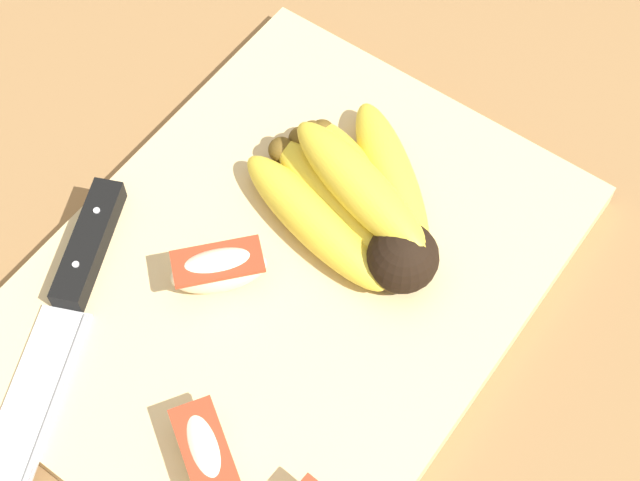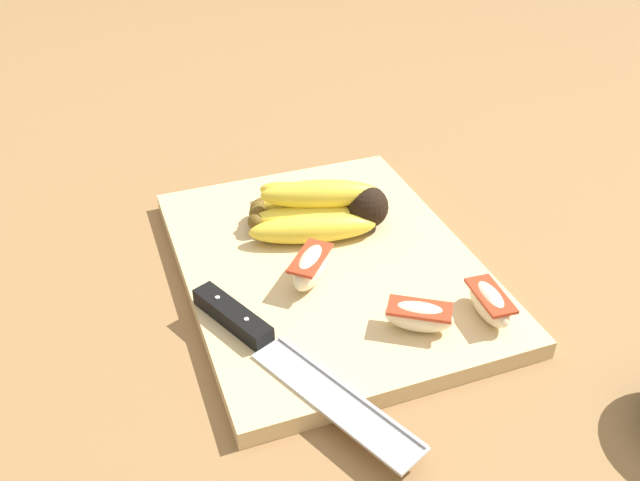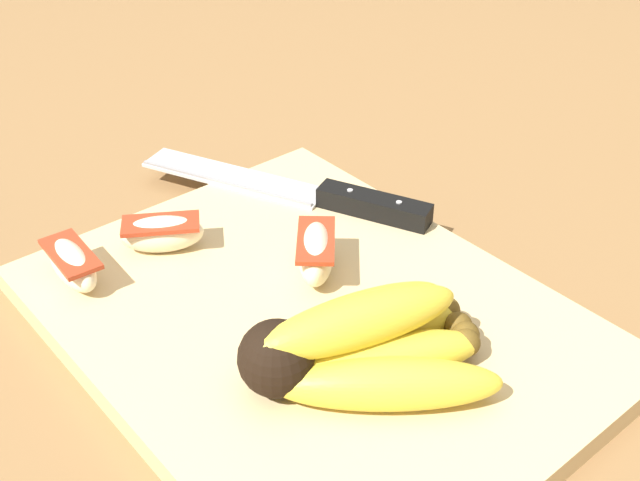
% 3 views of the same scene
% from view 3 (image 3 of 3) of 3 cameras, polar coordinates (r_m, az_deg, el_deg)
% --- Properties ---
extents(ground_plane, '(6.00, 6.00, 0.00)m').
position_cam_3_polar(ground_plane, '(0.62, 0.15, -5.30)').
color(ground_plane, olive).
extents(cutting_board, '(0.40, 0.31, 0.02)m').
position_cam_3_polar(cutting_board, '(0.59, -0.55, -5.86)').
color(cutting_board, '#DBBC84').
rests_on(cutting_board, ground_plane).
extents(banana_bunch, '(0.15, 0.17, 0.06)m').
position_cam_3_polar(banana_bunch, '(0.53, 2.75, -7.46)').
color(banana_bunch, black).
rests_on(banana_bunch, cutting_board).
extents(chefs_knife, '(0.27, 0.14, 0.02)m').
position_cam_3_polar(chefs_knife, '(0.71, 0.19, 3.21)').
color(chefs_knife, silver).
rests_on(chefs_knife, cutting_board).
extents(apple_wedge_near, '(0.07, 0.06, 0.04)m').
position_cam_3_polar(apple_wedge_near, '(0.61, -0.29, -0.86)').
color(apple_wedge_near, '#F4E5C1').
rests_on(apple_wedge_near, cutting_board).
extents(apple_wedge_middle, '(0.06, 0.07, 0.03)m').
position_cam_3_polar(apple_wedge_middle, '(0.65, -11.15, 0.53)').
color(apple_wedge_middle, '#F4E5C1').
rests_on(apple_wedge_middle, cutting_board).
extents(apple_wedge_far, '(0.07, 0.03, 0.03)m').
position_cam_3_polar(apple_wedge_far, '(0.63, -17.14, -1.59)').
color(apple_wedge_far, '#F4E5C1').
rests_on(apple_wedge_far, cutting_board).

